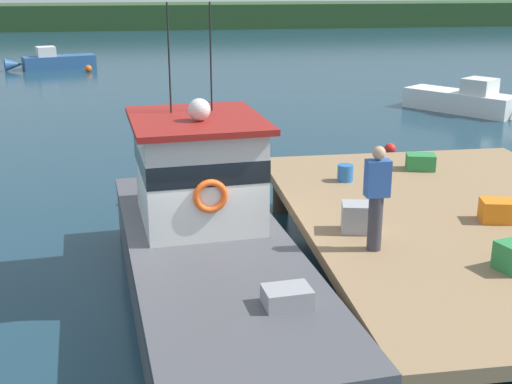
{
  "coord_description": "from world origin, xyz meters",
  "views": [
    {
      "loc": [
        -0.62,
        -10.35,
        5.22
      ],
      "look_at": [
        1.2,
        1.35,
        1.4
      ],
      "focal_mm": 47.4,
      "sensor_mm": 36.0,
      "label": 1
    }
  ],
  "objects_px": {
    "bait_bucket": "(345,173)",
    "mooring_buoy_outer": "(452,106)",
    "mooring_buoy_spare_mooring": "(88,68)",
    "deckhand_by_the_boat": "(377,196)",
    "crate_stack_near_edge": "(421,162)",
    "crate_single_by_cleat": "(360,217)",
    "crate_single_far": "(499,211)",
    "moored_boat_far_right": "(469,101)",
    "main_fishing_boat": "(206,244)",
    "moored_boat_far_left": "(53,61)",
    "mooring_buoy_channel_marker": "(390,149)"
  },
  "relations": [
    {
      "from": "deckhand_by_the_boat",
      "to": "main_fishing_boat",
      "type": "bearing_deg",
      "value": 156.87
    },
    {
      "from": "mooring_buoy_channel_marker",
      "to": "mooring_buoy_spare_mooring",
      "type": "relative_size",
      "value": 0.92
    },
    {
      "from": "crate_single_far",
      "to": "moored_boat_far_left",
      "type": "xyz_separation_m",
      "value": [
        -11.32,
        30.84,
        -0.94
      ]
    },
    {
      "from": "bait_bucket",
      "to": "deckhand_by_the_boat",
      "type": "bearing_deg",
      "value": -99.09
    },
    {
      "from": "crate_single_by_cleat",
      "to": "deckhand_by_the_boat",
      "type": "distance_m",
      "value": 1.0
    },
    {
      "from": "mooring_buoy_spare_mooring",
      "to": "mooring_buoy_outer",
      "type": "bearing_deg",
      "value": -42.31
    },
    {
      "from": "moored_boat_far_left",
      "to": "moored_boat_far_right",
      "type": "bearing_deg",
      "value": -41.95
    },
    {
      "from": "deckhand_by_the_boat",
      "to": "bait_bucket",
      "type": "bearing_deg",
      "value": 80.91
    },
    {
      "from": "crate_stack_near_edge",
      "to": "crate_single_by_cleat",
      "type": "bearing_deg",
      "value": -125.46
    },
    {
      "from": "crate_single_far",
      "to": "moored_boat_far_right",
      "type": "distance_m",
      "value": 16.16
    },
    {
      "from": "deckhand_by_the_boat",
      "to": "mooring_buoy_spare_mooring",
      "type": "relative_size",
      "value": 4.14
    },
    {
      "from": "crate_single_by_cleat",
      "to": "mooring_buoy_outer",
      "type": "xyz_separation_m",
      "value": [
        8.62,
        15.25,
        -1.24
      ]
    },
    {
      "from": "crate_stack_near_edge",
      "to": "bait_bucket",
      "type": "bearing_deg",
      "value": -162.59
    },
    {
      "from": "crate_single_by_cleat",
      "to": "mooring_buoy_outer",
      "type": "relative_size",
      "value": 1.54
    },
    {
      "from": "crate_stack_near_edge",
      "to": "mooring_buoy_spare_mooring",
      "type": "bearing_deg",
      "value": 109.42
    },
    {
      "from": "main_fishing_boat",
      "to": "crate_stack_near_edge",
      "type": "bearing_deg",
      "value": 32.14
    },
    {
      "from": "bait_bucket",
      "to": "mooring_buoy_spare_mooring",
      "type": "height_order",
      "value": "bait_bucket"
    },
    {
      "from": "crate_single_far",
      "to": "bait_bucket",
      "type": "bearing_deg",
      "value": 125.67
    },
    {
      "from": "deckhand_by_the_boat",
      "to": "mooring_buoy_outer",
      "type": "height_order",
      "value": "deckhand_by_the_boat"
    },
    {
      "from": "moored_boat_far_left",
      "to": "mooring_buoy_outer",
      "type": "height_order",
      "value": "moored_boat_far_left"
    },
    {
      "from": "crate_single_by_cleat",
      "to": "deckhand_by_the_boat",
      "type": "bearing_deg",
      "value": -91.4
    },
    {
      "from": "mooring_buoy_outer",
      "to": "mooring_buoy_spare_mooring",
      "type": "relative_size",
      "value": 0.99
    },
    {
      "from": "deckhand_by_the_boat",
      "to": "mooring_buoy_outer",
      "type": "distance_m",
      "value": 18.31
    },
    {
      "from": "main_fishing_boat",
      "to": "mooring_buoy_outer",
      "type": "xyz_separation_m",
      "value": [
        11.13,
        14.97,
        -0.81
      ]
    },
    {
      "from": "crate_single_by_cleat",
      "to": "bait_bucket",
      "type": "distance_m",
      "value": 2.84
    },
    {
      "from": "moored_boat_far_left",
      "to": "mooring_buoy_spare_mooring",
      "type": "bearing_deg",
      "value": -39.12
    },
    {
      "from": "deckhand_by_the_boat",
      "to": "mooring_buoy_outer",
      "type": "relative_size",
      "value": 4.19
    },
    {
      "from": "crate_single_far",
      "to": "mooring_buoy_spare_mooring",
      "type": "bearing_deg",
      "value": 107.53
    },
    {
      "from": "main_fishing_boat",
      "to": "crate_single_by_cleat",
      "type": "height_order",
      "value": "main_fishing_boat"
    },
    {
      "from": "moored_boat_far_left",
      "to": "mooring_buoy_outer",
      "type": "relative_size",
      "value": 13.14
    },
    {
      "from": "main_fishing_boat",
      "to": "crate_single_far",
      "type": "bearing_deg",
      "value": -2.13
    },
    {
      "from": "crate_stack_near_edge",
      "to": "mooring_buoy_channel_marker",
      "type": "height_order",
      "value": "crate_stack_near_edge"
    },
    {
      "from": "bait_bucket",
      "to": "mooring_buoy_outer",
      "type": "bearing_deg",
      "value": 57.1
    },
    {
      "from": "crate_single_by_cleat",
      "to": "bait_bucket",
      "type": "xyz_separation_m",
      "value": [
        0.55,
        2.79,
        -0.07
      ]
    },
    {
      "from": "mooring_buoy_spare_mooring",
      "to": "moored_boat_far_right",
      "type": "bearing_deg",
      "value": -42.31
    },
    {
      "from": "bait_bucket",
      "to": "mooring_buoy_channel_marker",
      "type": "distance_m",
      "value": 7.13
    },
    {
      "from": "main_fishing_boat",
      "to": "crate_single_by_cleat",
      "type": "distance_m",
      "value": 2.56
    },
    {
      "from": "deckhand_by_the_boat",
      "to": "moored_boat_far_left",
      "type": "relative_size",
      "value": 0.32
    },
    {
      "from": "mooring_buoy_spare_mooring",
      "to": "moored_boat_far_left",
      "type": "bearing_deg",
      "value": 140.88
    },
    {
      "from": "main_fishing_boat",
      "to": "mooring_buoy_outer",
      "type": "distance_m",
      "value": 18.67
    },
    {
      "from": "deckhand_by_the_boat",
      "to": "mooring_buoy_outer",
      "type": "bearing_deg",
      "value": 61.69
    },
    {
      "from": "crate_single_by_cleat",
      "to": "moored_boat_far_left",
      "type": "height_order",
      "value": "crate_single_by_cleat"
    },
    {
      "from": "moored_boat_far_right",
      "to": "mooring_buoy_outer",
      "type": "xyz_separation_m",
      "value": [
        -0.48,
        0.44,
        -0.29
      ]
    },
    {
      "from": "bait_bucket",
      "to": "deckhand_by_the_boat",
      "type": "distance_m",
      "value": 3.68
    },
    {
      "from": "moored_boat_far_right",
      "to": "mooring_buoy_outer",
      "type": "bearing_deg",
      "value": 137.68
    },
    {
      "from": "bait_bucket",
      "to": "deckhand_by_the_boat",
      "type": "height_order",
      "value": "deckhand_by_the_boat"
    },
    {
      "from": "crate_single_by_cleat",
      "to": "crate_single_far",
      "type": "bearing_deg",
      "value": 2.23
    },
    {
      "from": "moored_boat_far_right",
      "to": "mooring_buoy_outer",
      "type": "height_order",
      "value": "moored_boat_far_right"
    },
    {
      "from": "moored_boat_far_right",
      "to": "mooring_buoy_spare_mooring",
      "type": "relative_size",
      "value": 12.86
    },
    {
      "from": "crate_single_by_cleat",
      "to": "moored_boat_far_left",
      "type": "relative_size",
      "value": 0.12
    }
  ]
}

